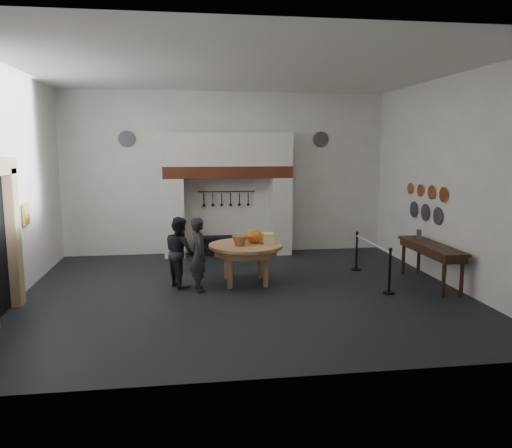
{
  "coord_description": "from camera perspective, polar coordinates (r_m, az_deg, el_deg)",
  "views": [
    {
      "loc": [
        -1.16,
        -10.03,
        2.99
      ],
      "look_at": [
        0.33,
        0.44,
        1.35
      ],
      "focal_mm": 35.0,
      "sensor_mm": 36.0,
      "label": 1
    }
  ],
  "objects": [
    {
      "name": "door_jamb_far",
      "position": [
        10.38,
        -26.04,
        -1.45
      ],
      "size": [
        0.22,
        0.3,
        2.6
      ],
      "primitive_type": "cube",
      "color": "tan",
      "rests_on": "floor"
    },
    {
      "name": "iron_range",
      "position": [
        14.06,
        -3.21,
        -2.43
      ],
      "size": [
        1.9,
        0.45,
        0.5
      ],
      "primitive_type": "cube",
      "color": "black",
      "rests_on": "floor"
    },
    {
      "name": "chimney_hood",
      "position": [
        13.73,
        -3.28,
        8.51
      ],
      "size": [
        3.5,
        0.7,
        0.9
      ],
      "primitive_type": "cube",
      "color": "silver",
      "rests_on": "hearth_brick_band"
    },
    {
      "name": "utensil_rail",
      "position": [
        14.05,
        -3.33,
        3.74
      ],
      "size": [
        1.6,
        0.02,
        0.02
      ],
      "primitive_type": "cylinder",
      "rotation": [
        0.0,
        1.57,
        0.0
      ],
      "color": "black",
      "rests_on": "wall_back"
    },
    {
      "name": "pumpkin",
      "position": [
        11.04,
        -0.22,
        -1.4
      ],
      "size": [
        0.36,
        0.36,
        0.31
      ],
      "primitive_type": "ellipsoid",
      "color": "orange",
      "rests_on": "work_table"
    },
    {
      "name": "wicker_basket",
      "position": [
        10.77,
        -1.88,
        -1.92
      ],
      "size": [
        0.38,
        0.38,
        0.22
      ],
      "primitive_type": "cone",
      "rotation": [
        3.14,
        0.0,
        -0.22
      ],
      "color": "#A86B3D",
      "rests_on": "work_table"
    },
    {
      "name": "floor",
      "position": [
        10.53,
        -1.44,
        -7.68
      ],
      "size": [
        9.0,
        8.0,
        0.02
      ],
      "primitive_type": "cube",
      "color": "black",
      "rests_on": "ground"
    },
    {
      "name": "cheese_block_small",
      "position": [
        11.24,
        1.09,
        -1.51
      ],
      "size": [
        0.18,
        0.18,
        0.2
      ],
      "primitive_type": "cube",
      "color": "#E9EB8C",
      "rests_on": "work_table"
    },
    {
      "name": "barrier_post_far",
      "position": [
        12.44,
        11.43,
        -3.14
      ],
      "size": [
        0.05,
        0.05,
        0.9
      ],
      "primitive_type": "cylinder",
      "color": "black",
      "rests_on": "floor"
    },
    {
      "name": "side_table",
      "position": [
        11.47,
        19.4,
        -2.34
      ],
      "size": [
        0.55,
        2.2,
        0.06
      ],
      "primitive_type": "cube",
      "color": "#361E13",
      "rests_on": "floor"
    },
    {
      "name": "chimney_pier_right",
      "position": [
        14.06,
        2.79,
        0.98
      ],
      "size": [
        0.55,
        0.7,
        2.15
      ],
      "primitive_type": "cube",
      "color": "silver",
      "rests_on": "floor"
    },
    {
      "name": "visitor_far",
      "position": [
        10.85,
        -8.7,
        -3.15
      ],
      "size": [
        0.84,
        0.91,
        1.52
      ],
      "primitive_type": "imported",
      "rotation": [
        0.0,
        0.0,
        2.02
      ],
      "color": "black",
      "rests_on": "floor"
    },
    {
      "name": "wall_left",
      "position": [
        10.59,
        -26.51,
        3.89
      ],
      "size": [
        0.02,
        8.0,
        4.5
      ],
      "primitive_type": "cube",
      "color": "white",
      "rests_on": "floor"
    },
    {
      "name": "pewter_plate_back_left",
      "position": [
        14.07,
        -14.57,
        9.39
      ],
      "size": [
        0.44,
        0.03,
        0.44
      ],
      "primitive_type": "cylinder",
      "rotation": [
        1.57,
        0.0,
        0.0
      ],
      "color": "#4C4C51",
      "rests_on": "wall_back"
    },
    {
      "name": "copper_pan_c",
      "position": [
        12.69,
        18.27,
        3.67
      ],
      "size": [
        0.03,
        0.3,
        0.3
      ],
      "primitive_type": "cylinder",
      "rotation": [
        0.0,
        1.57,
        0.0
      ],
      "color": "#C6662D",
      "rests_on": "wall_right"
    },
    {
      "name": "copper_pan_d",
      "position": [
        13.18,
        17.22,
        3.9
      ],
      "size": [
        0.03,
        0.28,
        0.28
      ],
      "primitive_type": "cylinder",
      "rotation": [
        0.0,
        1.57,
        0.0
      ],
      "color": "#C6662D",
      "rests_on": "wall_right"
    },
    {
      "name": "work_table",
      "position": [
        10.96,
        -1.18,
        -2.5
      ],
      "size": [
        1.94,
        1.94,
        0.07
      ],
      "primitive_type": "cylinder",
      "rotation": [
        0.0,
        0.0,
        -0.22
      ],
      "color": "tan",
      "rests_on": "floor"
    },
    {
      "name": "visitor_near",
      "position": [
        10.46,
        -6.52,
        -3.48
      ],
      "size": [
        0.48,
        0.63,
        1.55
      ],
      "primitive_type": "imported",
      "rotation": [
        0.0,
        0.0,
        1.78
      ],
      "color": "black",
      "rests_on": "floor"
    },
    {
      "name": "wall_back",
      "position": [
        14.09,
        -3.38,
        5.79
      ],
      "size": [
        9.0,
        0.02,
        4.5
      ],
      "primitive_type": "cube",
      "color": "white",
      "rests_on": "floor"
    },
    {
      "name": "barrier_post_near",
      "position": [
        10.63,
        15.03,
        -5.32
      ],
      "size": [
        0.05,
        0.05,
        0.9
      ],
      "primitive_type": "cylinder",
      "color": "black",
      "rests_on": "floor"
    },
    {
      "name": "pewter_plate_back_right",
      "position": [
        14.51,
        7.44,
        9.57
      ],
      "size": [
        0.44,
        0.03,
        0.44
      ],
      "primitive_type": "cylinder",
      "rotation": [
        1.57,
        0.0,
        0.0
      ],
      "color": "#4C4C51",
      "rests_on": "wall_back"
    },
    {
      "name": "wall_right",
      "position": [
        11.54,
        21.38,
        4.54
      ],
      "size": [
        0.02,
        8.0,
        4.5
      ],
      "primitive_type": "cube",
      "color": "white",
      "rests_on": "floor"
    },
    {
      "name": "pewter_plate_right",
      "position": [
        13.01,
        17.58,
        1.6
      ],
      "size": [
        0.03,
        0.4,
        0.4
      ],
      "primitive_type": "cylinder",
      "rotation": [
        0.0,
        1.57,
        0.0
      ],
      "color": "#4C4C51",
      "rests_on": "wall_right"
    },
    {
      "name": "pewter_jug",
      "position": [
        11.97,
        18.12,
        -1.15
      ],
      "size": [
        0.12,
        0.12,
        0.22
      ],
      "primitive_type": "cylinder",
      "color": "#525257",
      "rests_on": "side_table"
    },
    {
      "name": "pewter_plate_mid",
      "position": [
        12.47,
        18.77,
        1.25
      ],
      "size": [
        0.03,
        0.4,
        0.4
      ],
      "primitive_type": "cylinder",
      "rotation": [
        0.0,
        1.57,
        0.0
      ],
      "color": "#4C4C51",
      "rests_on": "wall_right"
    },
    {
      "name": "pewter_plate_left",
      "position": [
        11.95,
        20.06,
        0.87
      ],
      "size": [
        0.03,
        0.4,
        0.4
      ],
      "primitive_type": "cylinder",
      "rotation": [
        0.0,
        1.57,
        0.0
      ],
      "color": "#4C4C51",
      "rests_on": "wall_right"
    },
    {
      "name": "copper_pan_b",
      "position": [
        12.2,
        19.41,
        3.43
      ],
      "size": [
        0.03,
        0.32,
        0.32
      ],
      "primitive_type": "cylinder",
      "rotation": [
        0.0,
        1.57,
        0.0
      ],
      "color": "#C6662D",
      "rests_on": "wall_right"
    },
    {
      "name": "bread_loaf",
      "position": [
        11.27,
        -1.91,
        -1.67
      ],
      "size": [
        0.31,
        0.18,
        0.13
      ],
      "primitive_type": "ellipsoid",
      "color": "olive",
      "rests_on": "work_table"
    },
    {
      "name": "barrier_rope",
      "position": [
        11.44,
        13.15,
        -2.19
      ],
      "size": [
        0.04,
        2.0,
        0.04
      ],
      "primitive_type": "cylinder",
      "rotation": [
        1.57,
        0.0,
        0.0
      ],
      "color": "silver",
      "rests_on": "barrier_post_near"
    },
    {
      "name": "cheese_block_big",
      "position": [
        10.95,
        1.44,
        -1.68
      ],
      "size": [
        0.22,
        0.22,
        0.24
      ],
      "primitive_type": "cube",
      "color": "#E7E08A",
      "rests_on": "work_table"
    },
    {
      "name": "copper_pan_a",
      "position": [
        11.72,
        20.65,
        3.16
      ],
      "size": [
        0.03,
        0.34,
        0.34
      ],
      "primitive_type": "cylinder",
      "rotation": [
        0.0,
        1.57,
        0.0
      ],
      "color": "#C6662D",
      "rests_on": "wall_right"
    },
    {
      "name": "wall_front",
      "position": [
        6.18,
        2.81,
        1.94
      ],
      "size": [
        9.0,
        0.02,
        4.5
      ],
      "primitive_type": "cube",
      "color": "white",
      "rests_on": "floor"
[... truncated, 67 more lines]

